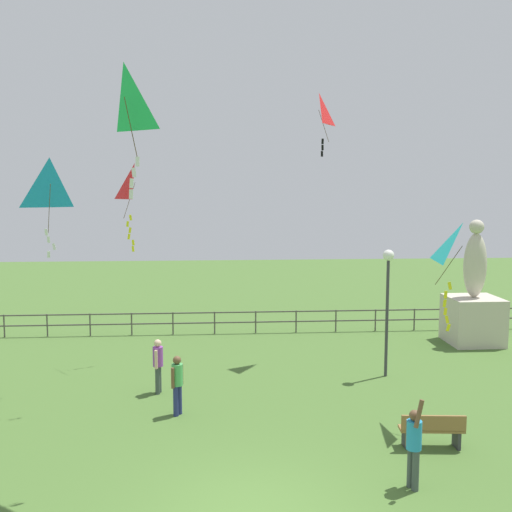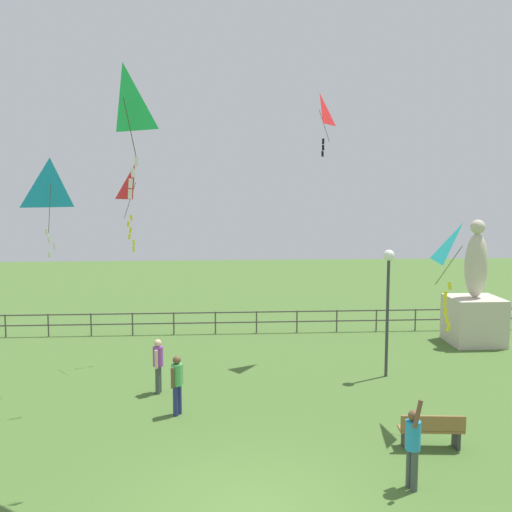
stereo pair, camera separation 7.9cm
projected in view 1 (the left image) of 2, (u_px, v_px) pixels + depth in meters
statue_monument at (473, 308)px, 23.35m from camera, size 1.97×1.97×4.91m
lamppost at (388, 284)px, 19.00m from camera, size 0.36×0.36×4.17m
park_bench at (432, 429)px, 13.90m from camera, size 1.53×0.55×0.85m
person_0 at (177, 381)px, 15.91m from camera, size 0.31×0.43×1.64m
person_2 at (158, 362)px, 17.62m from camera, size 0.30×0.49×1.65m
person_4 at (414, 443)px, 11.97m from camera, size 0.31×0.53×1.96m
kite_0 at (125, 101)px, 11.73m from camera, size 0.91×0.81×2.68m
kite_1 at (50, 186)px, 16.96m from camera, size 1.21×0.97×2.88m
kite_2 at (135, 186)px, 20.57m from camera, size 0.92×0.98×3.04m
kite_4 at (461, 249)px, 15.03m from camera, size 1.06×1.23×2.76m
kite_5 at (319, 111)px, 21.03m from camera, size 0.83×0.98×2.23m
waterfront_railing at (221, 319)px, 24.94m from camera, size 36.02×0.06×0.95m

